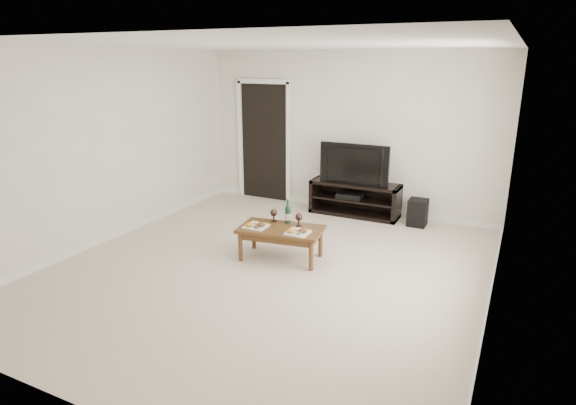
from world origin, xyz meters
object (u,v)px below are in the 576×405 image
Objects in this scene: coffee_table at (281,243)px; subwoofer at (418,213)px; television at (356,163)px; media_console at (355,199)px.

subwoofer is at bearing 57.96° from coffee_table.
coffee_table is at bearing -97.57° from television.
subwoofer is at bearing -4.18° from media_console.
television reaches higher than subwoofer.
subwoofer is (1.04, -0.08, -0.07)m from media_console.
subwoofer is at bearing -4.88° from television.
television is (0.00, 0.00, 0.60)m from media_console.
media_console is 1.29× the size of television.
coffee_table is (-0.26, -2.14, -0.66)m from television.
media_console is at bearing 83.13° from coffee_table.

